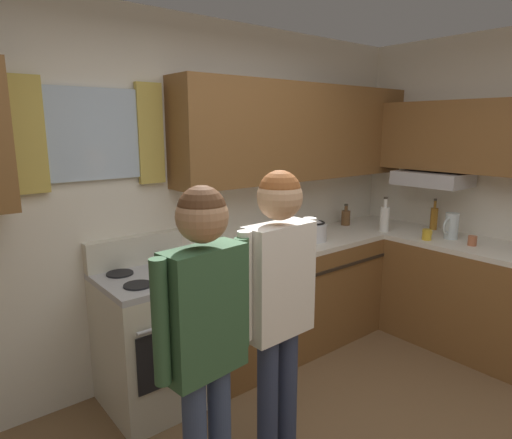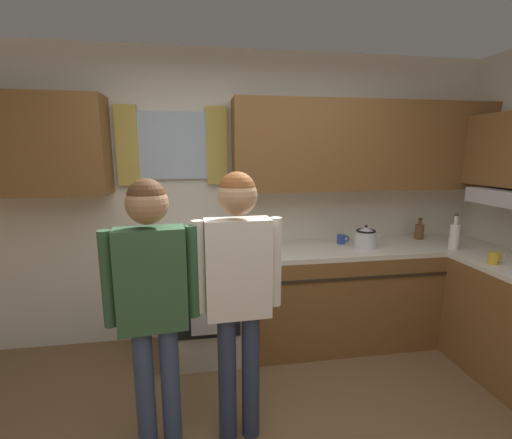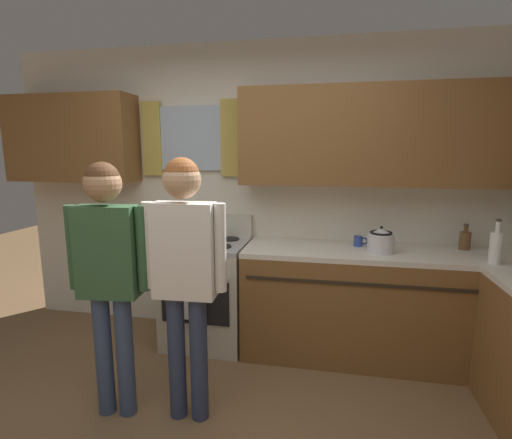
{
  "view_description": "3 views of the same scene",
  "coord_description": "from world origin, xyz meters",
  "px_view_note": "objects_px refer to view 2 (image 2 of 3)",
  "views": [
    {
      "loc": [
        -1.57,
        -0.98,
        1.84
      ],
      "look_at": [
        0.11,
        1.09,
        1.27
      ],
      "focal_mm": 30.97,
      "sensor_mm": 36.0,
      "label": 1
    },
    {
      "loc": [
        -0.38,
        -1.33,
        1.74
      ],
      "look_at": [
        -0.04,
        0.73,
        1.33
      ],
      "focal_mm": 24.72,
      "sensor_mm": 36.0,
      "label": 2
    },
    {
      "loc": [
        0.66,
        -1.48,
        1.65
      ],
      "look_at": [
        0.17,
        1.03,
        1.2
      ],
      "focal_mm": 26.57,
      "sensor_mm": 36.0,
      "label": 3
    }
  ],
  "objects_px": {
    "stove_oven": "(203,301)",
    "stovetop_kettle": "(366,237)",
    "adult_in_plaid": "(238,278)",
    "mug_mustard_yellow": "(494,258)",
    "bottle_squat_brown": "(419,231)",
    "bottle_milk_white": "(454,236)",
    "adult_left": "(152,290)",
    "mug_cobalt_blue": "(342,239)"
  },
  "relations": [
    {
      "from": "mug_cobalt_blue",
      "to": "adult_left",
      "type": "relative_size",
      "value": 0.07
    },
    {
      "from": "mug_cobalt_blue",
      "to": "stovetop_kettle",
      "type": "xyz_separation_m",
      "value": [
        0.15,
        -0.17,
        0.05
      ]
    },
    {
      "from": "mug_cobalt_blue",
      "to": "adult_in_plaid",
      "type": "bearing_deg",
      "value": -134.77
    },
    {
      "from": "stove_oven",
      "to": "stovetop_kettle",
      "type": "distance_m",
      "value": 1.52
    },
    {
      "from": "bottle_squat_brown",
      "to": "stovetop_kettle",
      "type": "distance_m",
      "value": 0.7
    },
    {
      "from": "bottle_milk_white",
      "to": "stovetop_kettle",
      "type": "distance_m",
      "value": 0.75
    },
    {
      "from": "stove_oven",
      "to": "mug_mustard_yellow",
      "type": "xyz_separation_m",
      "value": [
        2.18,
        -0.64,
        0.48
      ]
    },
    {
      "from": "bottle_squat_brown",
      "to": "mug_cobalt_blue",
      "type": "xyz_separation_m",
      "value": [
        -0.82,
        -0.06,
        -0.03
      ]
    },
    {
      "from": "adult_in_plaid",
      "to": "mug_mustard_yellow",
      "type": "bearing_deg",
      "value": 9.84
    },
    {
      "from": "bottle_squat_brown",
      "to": "mug_cobalt_blue",
      "type": "height_order",
      "value": "bottle_squat_brown"
    },
    {
      "from": "bottle_squat_brown",
      "to": "bottle_milk_white",
      "type": "bearing_deg",
      "value": -79.74
    },
    {
      "from": "bottle_squat_brown",
      "to": "mug_cobalt_blue",
      "type": "relative_size",
      "value": 1.79
    },
    {
      "from": "bottle_squat_brown",
      "to": "adult_left",
      "type": "xyz_separation_m",
      "value": [
        -2.36,
        -1.2,
        0.03
      ]
    },
    {
      "from": "mug_cobalt_blue",
      "to": "adult_in_plaid",
      "type": "xyz_separation_m",
      "value": [
        -1.08,
        -1.09,
        0.09
      ]
    },
    {
      "from": "bottle_squat_brown",
      "to": "mug_mustard_yellow",
      "type": "distance_m",
      "value": 0.8
    },
    {
      "from": "mug_mustard_yellow",
      "to": "adult_left",
      "type": "height_order",
      "value": "adult_left"
    },
    {
      "from": "stove_oven",
      "to": "stovetop_kettle",
      "type": "relative_size",
      "value": 4.02
    },
    {
      "from": "bottle_milk_white",
      "to": "adult_left",
      "type": "bearing_deg",
      "value": -161.6
    },
    {
      "from": "adult_in_plaid",
      "to": "stove_oven",
      "type": "bearing_deg",
      "value": 101.28
    },
    {
      "from": "mug_mustard_yellow",
      "to": "mug_cobalt_blue",
      "type": "bearing_deg",
      "value": 140.66
    },
    {
      "from": "bottle_milk_white",
      "to": "adult_left",
      "type": "relative_size",
      "value": 0.19
    },
    {
      "from": "stovetop_kettle",
      "to": "mug_cobalt_blue",
      "type": "bearing_deg",
      "value": 131.93
    },
    {
      "from": "adult_left",
      "to": "mug_cobalt_blue",
      "type": "bearing_deg",
      "value": 36.42
    },
    {
      "from": "stovetop_kettle",
      "to": "adult_left",
      "type": "relative_size",
      "value": 0.17
    },
    {
      "from": "adult_left",
      "to": "adult_in_plaid",
      "type": "distance_m",
      "value": 0.47
    },
    {
      "from": "stove_oven",
      "to": "bottle_milk_white",
      "type": "xyz_separation_m",
      "value": [
        2.16,
        -0.23,
        0.55
      ]
    },
    {
      "from": "bottle_squat_brown",
      "to": "mug_mustard_yellow",
      "type": "xyz_separation_m",
      "value": [
        0.09,
        -0.8,
        -0.03
      ]
    },
    {
      "from": "bottle_milk_white",
      "to": "mug_mustard_yellow",
      "type": "height_order",
      "value": "bottle_milk_white"
    },
    {
      "from": "bottle_squat_brown",
      "to": "stovetop_kettle",
      "type": "xyz_separation_m",
      "value": [
        -0.67,
        -0.22,
        0.02
      ]
    },
    {
      "from": "bottle_squat_brown",
      "to": "adult_left",
      "type": "height_order",
      "value": "adult_left"
    },
    {
      "from": "adult_left",
      "to": "mug_mustard_yellow",
      "type": "bearing_deg",
      "value": 9.21
    },
    {
      "from": "bottle_milk_white",
      "to": "mug_cobalt_blue",
      "type": "height_order",
      "value": "bottle_milk_white"
    },
    {
      "from": "stove_oven",
      "to": "mug_cobalt_blue",
      "type": "xyz_separation_m",
      "value": [
        1.27,
        0.1,
        0.48
      ]
    },
    {
      "from": "adult_in_plaid",
      "to": "mug_cobalt_blue",
      "type": "bearing_deg",
      "value": 45.23
    },
    {
      "from": "mug_cobalt_blue",
      "to": "stovetop_kettle",
      "type": "height_order",
      "value": "stovetop_kettle"
    },
    {
      "from": "stovetop_kettle",
      "to": "adult_left",
      "type": "bearing_deg",
      "value": -150.2
    },
    {
      "from": "stovetop_kettle",
      "to": "adult_in_plaid",
      "type": "height_order",
      "value": "adult_in_plaid"
    },
    {
      "from": "mug_mustard_yellow",
      "to": "adult_in_plaid",
      "type": "distance_m",
      "value": 2.02
    },
    {
      "from": "mug_mustard_yellow",
      "to": "stovetop_kettle",
      "type": "relative_size",
      "value": 0.44
    },
    {
      "from": "mug_cobalt_blue",
      "to": "stovetop_kettle",
      "type": "relative_size",
      "value": 0.42
    },
    {
      "from": "stove_oven",
      "to": "mug_mustard_yellow",
      "type": "height_order",
      "value": "stove_oven"
    },
    {
      "from": "stove_oven",
      "to": "adult_left",
      "type": "relative_size",
      "value": 0.68
    }
  ]
}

